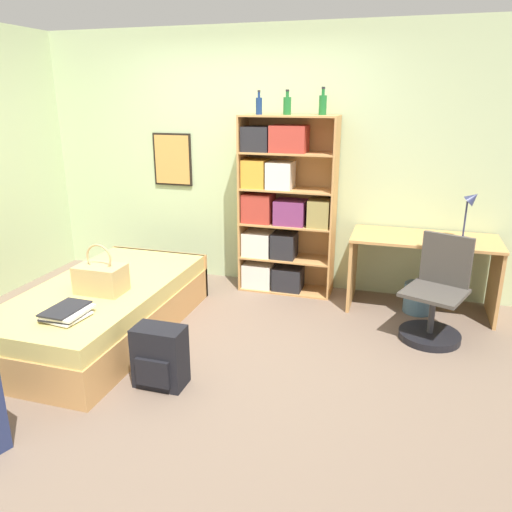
{
  "coord_description": "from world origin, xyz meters",
  "views": [
    {
      "loc": [
        1.56,
        -3.33,
        1.95
      ],
      "look_at": [
        0.5,
        0.21,
        0.75
      ],
      "focal_mm": 35.0,
      "sensor_mm": 36.0,
      "label": 1
    }
  ],
  "objects_px": {
    "book_stack_on_bed": "(67,313)",
    "backpack": "(160,357)",
    "waste_bin": "(418,298)",
    "bed": "(105,309)",
    "desk_chair": "(434,308)",
    "desk_lamp": "(471,206)",
    "handbag": "(101,278)",
    "desk": "(423,259)",
    "bottle_green": "(259,105)",
    "bookcase": "(279,209)",
    "bottle_clear": "(323,104)",
    "bottle_brown": "(287,105)"
  },
  "relations": [
    {
      "from": "book_stack_on_bed",
      "to": "backpack",
      "type": "bearing_deg",
      "value": 3.06
    },
    {
      "from": "book_stack_on_bed",
      "to": "waste_bin",
      "type": "bearing_deg",
      "value": 37.38
    },
    {
      "from": "bed",
      "to": "desk_chair",
      "type": "xyz_separation_m",
      "value": [
        2.67,
        0.71,
        0.05
      ]
    },
    {
      "from": "desk_lamp",
      "to": "waste_bin",
      "type": "distance_m",
      "value": 0.95
    },
    {
      "from": "handbag",
      "to": "desk",
      "type": "bearing_deg",
      "value": 29.88
    },
    {
      "from": "desk_lamp",
      "to": "waste_bin",
      "type": "xyz_separation_m",
      "value": [
        -0.35,
        -0.09,
        -0.88
      ]
    },
    {
      "from": "bottle_green",
      "to": "backpack",
      "type": "bearing_deg",
      "value": -93.91
    },
    {
      "from": "book_stack_on_bed",
      "to": "waste_bin",
      "type": "relative_size",
      "value": 1.26
    },
    {
      "from": "bed",
      "to": "desk",
      "type": "xyz_separation_m",
      "value": [
        2.56,
        1.28,
        0.29
      ]
    },
    {
      "from": "bed",
      "to": "backpack",
      "type": "bearing_deg",
      "value": -36.29
    },
    {
      "from": "handbag",
      "to": "bottle_green",
      "type": "xyz_separation_m",
      "value": [
        0.87,
        1.5,
        1.3
      ]
    },
    {
      "from": "desk_lamp",
      "to": "backpack",
      "type": "relative_size",
      "value": 1.04
    },
    {
      "from": "bookcase",
      "to": "desk",
      "type": "relative_size",
      "value": 1.35
    },
    {
      "from": "book_stack_on_bed",
      "to": "desk_chair",
      "type": "xyz_separation_m",
      "value": [
        2.54,
        1.35,
        -0.21
      ]
    },
    {
      "from": "desk_lamp",
      "to": "backpack",
      "type": "height_order",
      "value": "desk_lamp"
    },
    {
      "from": "bookcase",
      "to": "desk",
      "type": "xyz_separation_m",
      "value": [
        1.41,
        -0.12,
        -0.35
      ]
    },
    {
      "from": "desk",
      "to": "bed",
      "type": "bearing_deg",
      "value": -153.49
    },
    {
      "from": "bookcase",
      "to": "backpack",
      "type": "bearing_deg",
      "value": -99.34
    },
    {
      "from": "bookcase",
      "to": "bottle_clear",
      "type": "xyz_separation_m",
      "value": [
        0.39,
        0.04,
        1.0
      ]
    },
    {
      "from": "bed",
      "to": "desk_chair",
      "type": "distance_m",
      "value": 2.76
    },
    {
      "from": "bed",
      "to": "desk_lamp",
      "type": "relative_size",
      "value": 4.5
    },
    {
      "from": "bed",
      "to": "book_stack_on_bed",
      "type": "xyz_separation_m",
      "value": [
        0.13,
        -0.64,
        0.26
      ]
    },
    {
      "from": "bottle_green",
      "to": "desk",
      "type": "bearing_deg",
      "value": -2.8
    },
    {
      "from": "book_stack_on_bed",
      "to": "bottle_brown",
      "type": "height_order",
      "value": "bottle_brown"
    },
    {
      "from": "book_stack_on_bed",
      "to": "desk_lamp",
      "type": "height_order",
      "value": "desk_lamp"
    },
    {
      "from": "bottle_brown",
      "to": "backpack",
      "type": "height_order",
      "value": "bottle_brown"
    },
    {
      "from": "handbag",
      "to": "bottle_clear",
      "type": "relative_size",
      "value": 1.6
    },
    {
      "from": "bottle_green",
      "to": "bottle_brown",
      "type": "relative_size",
      "value": 0.97
    },
    {
      "from": "bottle_green",
      "to": "backpack",
      "type": "height_order",
      "value": "bottle_green"
    },
    {
      "from": "book_stack_on_bed",
      "to": "bookcase",
      "type": "height_order",
      "value": "bookcase"
    },
    {
      "from": "bottle_green",
      "to": "handbag",
      "type": "bearing_deg",
      "value": -120.07
    },
    {
      "from": "book_stack_on_bed",
      "to": "bottle_green",
      "type": "bearing_deg",
      "value": 67.43
    },
    {
      "from": "bookcase",
      "to": "waste_bin",
      "type": "height_order",
      "value": "bookcase"
    },
    {
      "from": "bottle_green",
      "to": "desk_lamp",
      "type": "distance_m",
      "value": 2.12
    },
    {
      "from": "bottle_clear",
      "to": "bottle_green",
      "type": "bearing_deg",
      "value": -171.65
    },
    {
      "from": "bookcase",
      "to": "waste_bin",
      "type": "distance_m",
      "value": 1.59
    },
    {
      "from": "book_stack_on_bed",
      "to": "handbag",
      "type": "bearing_deg",
      "value": 94.42
    },
    {
      "from": "handbag",
      "to": "desk_chair",
      "type": "relative_size",
      "value": 0.47
    },
    {
      "from": "bottle_brown",
      "to": "desk",
      "type": "relative_size",
      "value": 0.17
    },
    {
      "from": "desk_chair",
      "to": "bookcase",
      "type": "bearing_deg",
      "value": 155.57
    },
    {
      "from": "desk_lamp",
      "to": "bottle_clear",
      "type": "bearing_deg",
      "value": 174.13
    },
    {
      "from": "book_stack_on_bed",
      "to": "desk_lamp",
      "type": "distance_m",
      "value": 3.44
    },
    {
      "from": "handbag",
      "to": "desk",
      "type": "height_order",
      "value": "handbag"
    },
    {
      "from": "handbag",
      "to": "bottle_brown",
      "type": "relative_size",
      "value": 1.76
    },
    {
      "from": "book_stack_on_bed",
      "to": "backpack",
      "type": "relative_size",
      "value": 0.79
    },
    {
      "from": "desk",
      "to": "desk_chair",
      "type": "relative_size",
      "value": 1.52
    },
    {
      "from": "handbag",
      "to": "bottle_green",
      "type": "bearing_deg",
      "value": 59.93
    },
    {
      "from": "desk_lamp",
      "to": "waste_bin",
      "type": "height_order",
      "value": "desk_lamp"
    },
    {
      "from": "book_stack_on_bed",
      "to": "desk_lamp",
      "type": "relative_size",
      "value": 0.76
    },
    {
      "from": "bed",
      "to": "bottle_brown",
      "type": "height_order",
      "value": "bottle_brown"
    }
  ]
}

